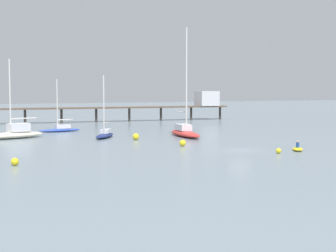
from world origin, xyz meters
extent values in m
plane|color=slate|center=(0.00, 0.00, 0.00)|extent=(400.00, 400.00, 0.00)
cube|color=brown|center=(0.00, 54.61, 2.99)|extent=(59.77, 7.85, 0.30)
cylinder|color=#38332D|center=(-14.38, 55.79, 1.42)|extent=(0.50, 0.50, 2.84)
cylinder|color=#38332D|center=(-7.19, 55.20, 1.42)|extent=(0.50, 0.50, 2.84)
cylinder|color=#38332D|center=(0.00, 54.61, 1.42)|extent=(0.50, 0.50, 2.84)
cylinder|color=#38332D|center=(7.19, 54.02, 1.42)|extent=(0.50, 0.50, 2.84)
cylinder|color=#38332D|center=(14.38, 53.43, 1.42)|extent=(0.50, 0.50, 2.84)
cylinder|color=#38332D|center=(21.58, 52.84, 1.42)|extent=(0.50, 0.50, 2.84)
cylinder|color=#38332D|center=(28.77, 52.25, 1.42)|extent=(0.50, 0.50, 2.84)
cube|color=silver|center=(25.40, 52.52, 4.79)|extent=(4.72, 4.72, 3.31)
ellipsoid|color=navy|center=(-9.13, 20.86, 0.30)|extent=(5.14, 6.58, 0.60)
cube|color=silver|center=(-8.83, 21.31, 0.90)|extent=(1.94, 2.10, 0.60)
cylinder|color=silver|center=(-9.31, 20.58, 4.71)|extent=(0.20, 0.20, 8.23)
cylinder|color=silver|center=(-8.54, 21.74, 2.08)|extent=(1.68, 2.42, 0.16)
ellipsoid|color=beige|center=(-20.99, 25.17, 0.46)|extent=(9.10, 4.86, 0.92)
cube|color=silver|center=(-20.32, 25.37, 1.51)|extent=(3.26, 2.50, 1.18)
cylinder|color=silver|center=(-21.41, 25.05, 6.01)|extent=(0.22, 0.22, 10.17)
cylinder|color=silver|center=(-19.54, 25.59, 2.75)|extent=(3.80, 1.26, 0.18)
ellipsoid|color=red|center=(1.96, 17.44, 0.43)|extent=(3.38, 10.17, 0.86)
cube|color=silver|center=(2.05, 18.24, 1.32)|extent=(1.95, 3.39, 0.92)
cylinder|color=silver|center=(1.90, 16.95, 8.26)|extent=(0.24, 0.24, 14.80)
cylinder|color=silver|center=(2.15, 19.12, 3.52)|extent=(0.68, 4.36, 0.19)
ellipsoid|color=#2D4CB7|center=(-12.59, 33.66, 0.25)|extent=(6.97, 2.15, 0.50)
cube|color=silver|center=(-12.04, 33.71, 0.81)|extent=(2.43, 1.31, 0.62)
cylinder|color=silver|center=(-12.93, 33.64, 4.49)|extent=(0.20, 0.20, 7.97)
cylinder|color=silver|center=(-11.67, 33.74, 1.94)|extent=(2.55, 0.36, 0.16)
ellipsoid|color=yellow|center=(5.74, -2.91, 0.17)|extent=(2.31, 2.67, 0.35)
cylinder|color=navy|center=(5.74, -2.91, 0.62)|extent=(0.50, 0.50, 0.55)
sphere|color=tan|center=(5.74, -2.91, 1.02)|extent=(0.24, 0.24, 0.24)
sphere|color=yellow|center=(-3.98, 6.47, 0.39)|extent=(0.79, 0.79, 0.79)
sphere|color=yellow|center=(-24.69, -0.99, 0.36)|extent=(0.71, 0.71, 0.71)
sphere|color=yellow|center=(2.23, -4.05, 0.29)|extent=(0.58, 0.58, 0.58)
sphere|color=yellow|center=(-6.26, 16.08, 0.44)|extent=(0.89, 0.89, 0.89)
camera|label=1|loc=(-31.39, -47.77, 6.86)|focal=54.13mm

